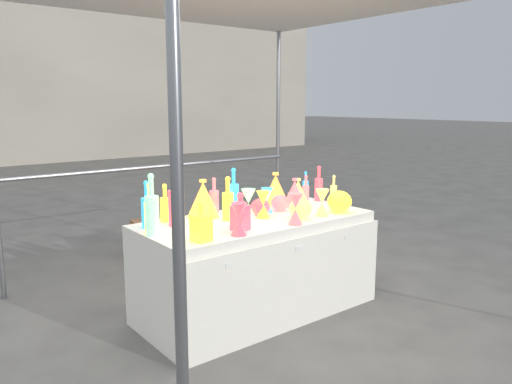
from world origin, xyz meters
TOP-DOWN VIEW (x-y plane):
  - ground at (0.00, 0.00)m, footprint 80.00×80.00m
  - display_table at (0.00, -0.01)m, footprint 1.84×0.83m
  - background_building at (4.00, 14.00)m, footprint 14.00×6.00m
  - cardboard_box_closed at (0.09, 1.76)m, footprint 0.57×0.44m
  - cardboard_box_flat at (0.21, 2.08)m, footprint 0.77×0.70m
  - bottle_0 at (-0.60, 0.32)m, footprint 0.10×0.10m
  - bottle_1 at (-0.78, 0.23)m, footprint 0.09×0.09m
  - bottle_2 at (-0.60, 0.17)m, footprint 0.09×0.09m
  - bottle_3 at (-0.15, 0.35)m, footprint 0.09×0.09m
  - bottle_4 at (-0.85, 0.04)m, footprint 0.10×0.10m
  - bottle_5 at (-0.85, 0.02)m, footprint 0.10×0.10m
  - bottle_6 at (-0.21, 0.07)m, footprint 0.10×0.10m
  - bottle_7 at (-0.01, 0.27)m, footprint 0.11×0.11m
  - decanter_0 at (-0.67, -0.29)m, footprint 0.12×0.12m
  - decanter_1 at (-0.31, -0.22)m, footprint 0.13×0.13m
  - hourglass_0 at (-0.40, -0.33)m, footprint 0.12×0.12m
  - hourglass_1 at (0.10, -0.34)m, footprint 0.15×0.15m
  - hourglass_2 at (0.44, -0.26)m, footprint 0.12×0.12m
  - hourglass_3 at (-0.04, 0.05)m, footprint 0.14×0.14m
  - hourglass_4 at (0.05, -0.03)m, footprint 0.13×0.13m
  - hourglass_5 at (0.19, 0.11)m, footprint 0.11×0.11m
  - globe_0 at (0.64, -0.26)m, footprint 0.25×0.25m
  - globe_1 at (0.24, -0.23)m, footprint 0.19×0.19m
  - globe_2 at (0.07, 0.03)m, footprint 0.19×0.19m
  - globe_3 at (0.30, 0.07)m, footprint 0.16×0.16m
  - lampshade_0 at (-0.29, 0.28)m, footprint 0.27×0.27m
  - lampshade_1 at (0.43, 0.28)m, footprint 0.24×0.24m
  - lampshade_2 at (0.52, 0.13)m, footprint 0.25×0.25m
  - lampshade_3 at (0.59, 0.17)m, footprint 0.23×0.23m
  - bottle_8 at (0.86, 0.36)m, footprint 0.06×0.06m
  - bottle_9 at (0.86, 0.19)m, footprint 0.08×0.08m
  - bottle_10 at (0.66, 0.15)m, footprint 0.07×0.07m
  - bottle_11 at (0.86, 0.01)m, footprint 0.06×0.06m

SIDE VIEW (x-z plane):
  - ground at x=0.00m, z-range 0.00..0.00m
  - cardboard_box_flat at x=0.21m, z-range 0.00..0.05m
  - cardboard_box_closed at x=0.09m, z-range 0.00..0.39m
  - display_table at x=0.00m, z-range 0.00..0.75m
  - globe_3 at x=0.30m, z-range 0.75..0.87m
  - globe_2 at x=0.07m, z-range 0.75..0.87m
  - globe_1 at x=0.24m, z-range 0.75..0.89m
  - globe_0 at x=0.64m, z-range 0.75..0.91m
  - hourglass_5 at x=0.19m, z-range 0.75..0.95m
  - hourglass_4 at x=0.05m, z-range 0.75..0.96m
  - hourglass_2 at x=0.44m, z-range 0.75..0.96m
  - hourglass_0 at x=-0.40m, z-range 0.75..0.97m
  - hourglass_3 at x=-0.04m, z-range 0.75..0.97m
  - hourglass_1 at x=0.10m, z-range 0.75..0.98m
  - lampshade_3 at x=0.59m, z-range 0.75..0.98m
  - lampshade_2 at x=0.52m, z-range 0.75..0.99m
  - bottle_8 at x=0.86m, z-range 0.75..1.00m
  - bottle_10 at x=0.66m, z-range 0.75..1.00m
  - bottle_11 at x=0.86m, z-range 0.75..1.00m
  - decanter_1 at x=-0.31m, z-range 0.75..1.01m
  - decanter_0 at x=-0.67m, z-range 0.75..1.01m
  - lampshade_1 at x=0.43m, z-range 0.75..1.03m
  - bottle_0 at x=-0.60m, z-range 0.75..1.03m
  - bottle_3 at x=-0.15m, z-range 0.75..1.03m
  - lampshade_0 at x=-0.29m, z-range 0.75..1.04m
  - bottle_9 at x=0.86m, z-range 0.75..1.06m
  - bottle_6 at x=-0.21m, z-range 0.75..1.08m
  - bottle_1 at x=-0.78m, z-range 0.75..1.08m
  - bottle_4 at x=-0.85m, z-range 0.75..1.10m
  - bottle_7 at x=-0.01m, z-range 0.75..1.11m
  - bottle_2 at x=-0.60m, z-range 0.75..1.15m
  - bottle_5 at x=-0.85m, z-range 0.75..1.16m
  - background_building at x=4.00m, z-range 0.00..6.00m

